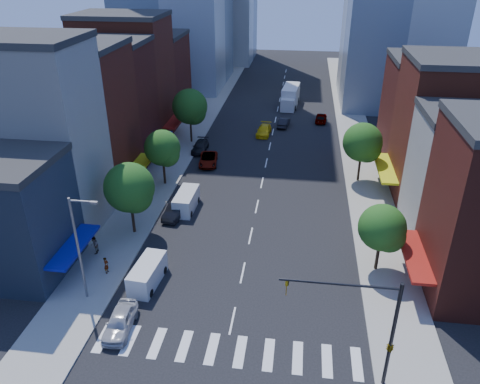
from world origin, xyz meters
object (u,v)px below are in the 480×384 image
Objects in this scene: traffic_car_oncoming at (284,122)px; pedestrian_near at (106,265)px; cargo_van_far at (186,201)px; parked_car_second at (176,210)px; traffic_car_far at (321,118)px; taxi at (264,130)px; parked_car_third at (208,159)px; parked_car_rear at (200,147)px; parked_car_front at (120,321)px; pedestrian_far at (94,245)px; cargo_van_near at (147,275)px; box_truck at (290,97)px.

pedestrian_near is at bearing 78.72° from traffic_car_oncoming.
parked_car_second is at bearing -116.29° from cargo_van_far.
traffic_car_far is at bearing -146.13° from traffic_car_oncoming.
pedestrian_near is at bearing -102.57° from taxi.
parked_car_third is 1.04× the size of parked_car_rear.
pedestrian_near is at bearing -100.48° from parked_car_second.
parked_car_front is 0.99× the size of parked_car_second.
pedestrian_far is (-6.32, -21.63, 0.34)m from parked_car_third.
cargo_van_near is 53.66m from box_truck.
parked_car_second is 36.59m from traffic_car_far.
parked_car_front is at bearing 76.99° from traffic_car_far.
box_truck reaches higher than taxi.
parked_car_front reaches higher than parked_car_second.
cargo_van_far is at bearing 85.19° from parked_car_front.
traffic_car_far is 9.91m from box_truck.
parked_car_third is 4.70m from parked_car_rear.
parked_car_second is 11.48m from cargo_van_near.
parked_car_second is 0.95× the size of cargo_van_far.
box_truck reaches higher than parked_car_rear.
parked_car_rear is 11.35m from taxi.
parked_car_rear is 1.09× the size of traffic_car_far.
parked_car_rear is 26.07m from box_truck.
cargo_van_near is at bearing -89.66° from cargo_van_far.
pedestrian_near is at bearing 171.92° from cargo_van_near.
parked_car_front is 47.80m from traffic_car_oncoming.
parked_car_third is at bearing -9.31° from pedestrian_near.
taxi is 5.05m from traffic_car_oncoming.
parked_car_front reaches higher than taxi.
parked_car_third is (0.76, 13.70, -0.06)m from parked_car_second.
box_truck is at bearing 63.62° from parked_car_third.
pedestrian_far is (-12.53, -33.71, 0.32)m from taxi.
traffic_car_oncoming is at bearing 53.77° from parked_car_third.
taxi is 3.15× the size of pedestrian_near.
cargo_van_far is 2.74× the size of pedestrian_far.
taxi is at bearing -97.65° from box_truck.
cargo_van_near is 2.73× the size of pedestrian_far.
parked_car_rear is at bearing 45.94° from traffic_car_far.
cargo_van_near is at bearing -102.46° from pedestrian_near.
parked_car_front is 34.82m from parked_car_rear.
parked_car_third is at bearing -104.60° from box_truck.
cargo_van_far is 25.11m from taxi.
parked_car_rear is 3.07× the size of pedestrian_near.
parked_car_rear is (-2.00, 4.25, 0.00)m from parked_car_third.
box_truck reaches higher than parked_car_second.
parked_car_rear is at bearing 54.22° from traffic_car_oncoming.
parked_car_second is at bearing -100.49° from parked_car_third.
parked_car_second is 13.72m from parked_car_third.
traffic_car_oncoming is at bearing 31.47° from traffic_car_far.
pedestrian_near reaches higher than taxi.
traffic_car_far is at bearing 40.93° from parked_car_rear.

